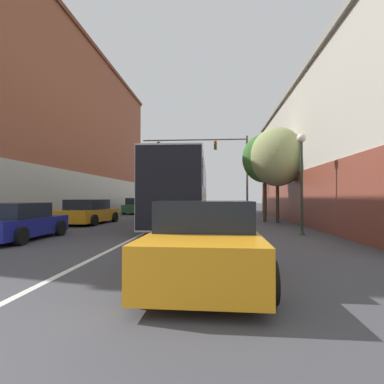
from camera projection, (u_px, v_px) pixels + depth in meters
The scene contains 13 objects.
lane_center_line at pixel (162, 224), 16.35m from camera, with size 0.14×41.60×0.01m.
building_left_brick at pixel (48, 130), 23.53m from camera, with size 7.88×29.18×13.39m.
building_right_storefront at pixel (363, 151), 17.80m from camera, with size 8.82×22.70×8.20m.
bus at pixel (183, 190), 16.81m from camera, with size 2.95×12.62×3.39m.
hatchback_foreground at pixel (206, 241), 5.43m from camera, with size 2.09×4.04×1.39m.
parked_car_left_near at pixel (14, 222), 10.25m from camera, with size 2.23×3.86×1.27m.
parked_car_left_mid at pixel (138, 206), 27.34m from camera, with size 2.01×4.64×1.42m.
parked_car_left_far at pixel (89, 212), 16.61m from camera, with size 2.26×4.42×1.35m.
parked_car_left_distant at pixel (150, 205), 32.94m from camera, with size 2.17×4.34×1.37m.
traffic_signal_gantry at pixel (216, 157), 26.97m from camera, with size 9.54×0.36×7.01m.
street_lamp at pixel (302, 170), 11.57m from camera, with size 0.36×0.36×3.95m.
street_tree_near at pixel (277, 157), 17.35m from camera, with size 3.11×2.80×5.53m.
street_tree_far at pixel (265, 159), 18.12m from camera, with size 2.70×2.43×5.32m.
Camera 1 is at (2.90, -1.41, 1.44)m, focal length 28.00 mm.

